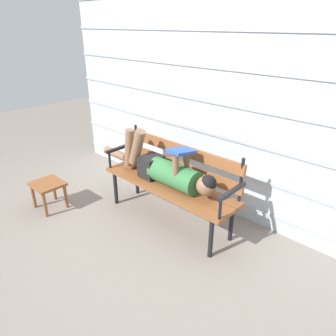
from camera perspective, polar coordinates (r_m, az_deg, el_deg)
ground_plane at (r=3.41m, az=-1.29°, el=-10.17°), size 12.00×12.00×0.00m
house_siding at (r=3.44m, az=7.35°, el=12.24°), size 4.49×0.08×2.44m
park_bench at (r=3.27m, az=0.79°, el=-1.78°), size 1.57×0.45×0.88m
reclining_person at (r=3.21m, az=-0.59°, el=-0.22°), size 1.71×0.27×0.53m
footstool at (r=3.82m, az=-21.11°, el=-3.43°), size 0.35×0.32×0.32m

